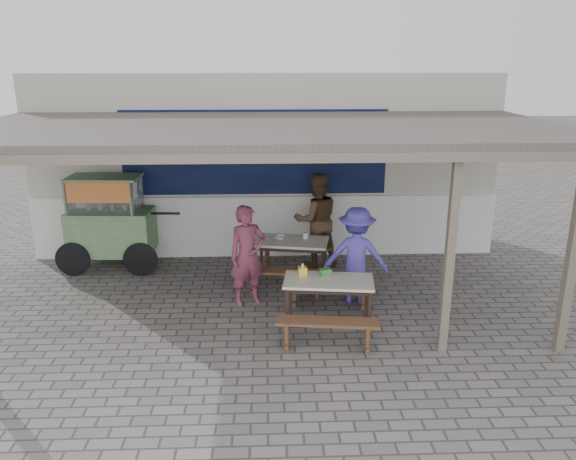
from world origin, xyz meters
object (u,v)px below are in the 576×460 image
(patron_street_side, at_px, (248,256))
(tissue_box, at_px, (303,271))
(bench_left_street, at_px, (285,277))
(table_right, at_px, (329,285))
(patron_right_table, at_px, (356,255))
(vendor_cart, at_px, (109,219))
(patron_wall_side, at_px, (316,220))
(donation_box, at_px, (326,272))
(table_left, at_px, (291,245))
(bench_left_wall, at_px, (296,251))
(condiment_jar, at_px, (305,236))
(bench_right_street, at_px, (327,329))
(condiment_bowl, at_px, (280,237))
(bench_right_wall, at_px, (329,288))

(patron_street_side, xyz_separation_m, tissue_box, (0.82, -0.71, 0.00))
(bench_left_street, distance_m, table_right, 1.34)
(patron_right_table, bearing_deg, vendor_cart, -11.86)
(patron_wall_side, xyz_separation_m, donation_box, (-0.08, -2.44, -0.08))
(bench_left_street, xyz_separation_m, patron_wall_side, (0.63, 1.44, 0.55))
(donation_box, bearing_deg, table_left, 104.71)
(tissue_box, bearing_deg, vendor_cart, 144.80)
(bench_left_wall, xyz_separation_m, donation_box, (0.31, -2.30, 0.47))
(bench_left_wall, distance_m, patron_right_table, 1.82)
(condiment_jar, bearing_deg, bench_right_street, -87.50)
(bench_right_street, bearing_deg, tissue_box, 114.29)
(table_right, height_order, donation_box, donation_box)
(bench_right_street, distance_m, patron_wall_side, 3.33)
(condiment_bowl, bearing_deg, bench_right_wall, -59.59)
(bench_right_wall, bearing_deg, patron_wall_side, 98.02)
(bench_left_street, distance_m, vendor_cart, 3.52)
(bench_left_wall, relative_size, table_right, 1.04)
(bench_left_wall, bearing_deg, table_left, -90.00)
(vendor_cart, xyz_separation_m, tissue_box, (3.38, -2.39, -0.14))
(vendor_cart, relative_size, condiment_bowl, 12.30)
(condiment_bowl, bearing_deg, bench_left_wall, 60.74)
(bench_right_wall, distance_m, condiment_bowl, 1.50)
(bench_left_street, bearing_deg, patron_right_table, -0.96)
(bench_left_wall, xyz_separation_m, bench_right_street, (0.25, -3.14, -0.00))
(patron_wall_side, distance_m, condiment_bowl, 0.98)
(patron_wall_side, height_order, tissue_box, patron_wall_side)
(bench_right_street, bearing_deg, vendor_cart, 145.29)
(bench_left_street, bearing_deg, table_left, 90.00)
(bench_left_wall, distance_m, bench_right_wall, 1.83)
(table_left, height_order, bench_right_wall, table_left)
(table_left, xyz_separation_m, vendor_cart, (-3.28, 0.78, 0.28))
(bench_left_street, height_order, bench_left_wall, same)
(donation_box, bearing_deg, patron_street_side, 147.02)
(bench_left_wall, height_order, donation_box, donation_box)
(table_right, distance_m, patron_right_table, 1.09)
(table_left, height_order, vendor_cart, vendor_cart)
(bench_left_wall, distance_m, bench_right_street, 3.16)
(table_right, distance_m, condiment_jar, 1.93)
(bench_right_wall, bearing_deg, condiment_jar, 110.05)
(bench_left_street, xyz_separation_m, patron_right_table, (1.12, -0.23, 0.45))
(donation_box, xyz_separation_m, condiment_bowl, (-0.62, 1.76, -0.03))
(bench_left_street, height_order, patron_right_table, patron_right_table)
(table_left, bearing_deg, condiment_bowl, 159.53)
(bench_left_street, relative_size, table_right, 1.04)
(bench_right_street, bearing_deg, bench_left_wall, 101.72)
(donation_box, bearing_deg, patron_wall_side, 88.10)
(table_left, relative_size, donation_box, 8.78)
(bench_left_street, bearing_deg, patron_street_side, -146.47)
(patron_right_table, distance_m, condiment_bowl, 1.54)
(bench_right_street, xyz_separation_m, condiment_bowl, (-0.56, 2.60, 0.44))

